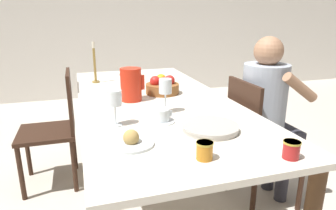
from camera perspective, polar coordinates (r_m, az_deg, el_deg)
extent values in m
plane|color=beige|center=(2.33, -2.43, -17.53)|extent=(20.00, 20.00, 0.00)
cube|color=silver|center=(4.97, -12.07, 16.43)|extent=(10.00, 0.06, 2.60)
cube|color=silver|center=(2.00, -2.71, 0.81)|extent=(0.96, 2.15, 0.03)
cylinder|color=#472D19|center=(3.03, -15.22, -1.81)|extent=(0.07, 0.07, 0.75)
cylinder|color=#472D19|center=(3.16, 0.23, -0.42)|extent=(0.07, 0.07, 0.75)
cylinder|color=#331E14|center=(2.55, 18.63, -9.71)|extent=(0.04, 0.04, 0.42)
cylinder|color=#331E14|center=(2.30, 24.03, -13.42)|extent=(0.04, 0.04, 0.42)
cylinder|color=#331E14|center=(2.37, 11.16, -11.25)|extent=(0.04, 0.04, 0.42)
cylinder|color=#331E14|center=(2.10, 16.03, -15.65)|extent=(0.04, 0.04, 0.42)
cube|color=#331E14|center=(2.22, 17.99, -7.27)|extent=(0.42, 0.42, 0.03)
cube|color=#331E14|center=(2.03, 14.02, -1.90)|extent=(0.03, 0.39, 0.45)
cylinder|color=#331E14|center=(2.46, -26.22, -11.66)|extent=(0.04, 0.04, 0.42)
cylinder|color=#331E14|center=(2.79, -25.13, -8.12)|extent=(0.04, 0.04, 0.42)
cylinder|color=#331E14|center=(2.42, -17.43, -11.10)|extent=(0.04, 0.04, 0.42)
cylinder|color=#331E14|center=(2.76, -17.47, -7.56)|extent=(0.04, 0.04, 0.42)
cube|color=#331E14|center=(2.51, -22.13, -4.86)|extent=(0.42, 0.42, 0.03)
cube|color=#331E14|center=(2.42, -18.13, 0.81)|extent=(0.03, 0.39, 0.45)
cylinder|color=#33333D|center=(2.47, 18.83, -10.22)|extent=(0.09, 0.09, 0.45)
cylinder|color=#33333D|center=(2.36, 21.09, -11.82)|extent=(0.09, 0.09, 0.45)
cube|color=#33333D|center=(2.26, 19.09, -5.26)|extent=(0.30, 0.34, 0.11)
cylinder|color=#9EA8B7|center=(2.13, 17.83, 1.28)|extent=(0.30, 0.30, 0.46)
sphere|color=#A37556|center=(2.07, 18.62, 9.72)|extent=(0.19, 0.19, 0.19)
cylinder|color=#A37556|center=(2.00, 23.86, 3.07)|extent=(0.25, 0.06, 0.20)
cylinder|color=red|center=(1.94, -7.09, 3.90)|extent=(0.14, 0.14, 0.21)
cube|color=red|center=(1.95, -4.85, 4.37)|extent=(0.02, 0.02, 0.10)
cone|color=red|center=(1.92, -8.78, 6.25)|extent=(0.04, 0.04, 0.04)
cylinder|color=white|center=(1.72, -0.51, -1.33)|extent=(0.07, 0.07, 0.00)
cylinder|color=white|center=(1.70, -0.51, 0.49)|extent=(0.01, 0.01, 0.11)
cylinder|color=white|center=(1.67, -0.52, 3.62)|extent=(0.07, 0.07, 0.08)
cylinder|color=white|center=(1.54, -9.89, -3.73)|extent=(0.07, 0.07, 0.00)
cylinder|color=white|center=(1.53, -9.99, -1.87)|extent=(0.01, 0.01, 0.10)
cylinder|color=white|center=(1.50, -10.16, 1.34)|extent=(0.07, 0.07, 0.08)
cylinder|color=orange|center=(1.50, -10.13, 0.71)|extent=(0.06, 0.06, 0.04)
cylinder|color=silver|center=(1.57, -1.20, -3.12)|extent=(0.14, 0.14, 0.01)
cylinder|color=silver|center=(1.55, -1.20, -1.90)|extent=(0.08, 0.08, 0.06)
cube|color=silver|center=(1.57, 0.47, -1.62)|extent=(0.01, 0.01, 0.03)
cylinder|color=#B7B2A8|center=(1.47, 7.99, -4.50)|extent=(0.27, 0.27, 0.02)
cylinder|color=#B7B2A8|center=(1.46, 8.01, -3.96)|extent=(0.28, 0.28, 0.01)
cylinder|color=silver|center=(1.31, -7.00, -7.31)|extent=(0.20, 0.20, 0.01)
sphere|color=tan|center=(1.30, -7.05, -6.15)|extent=(0.07, 0.07, 0.07)
cylinder|color=#A81E1E|center=(1.27, 22.43, -7.89)|extent=(0.07, 0.07, 0.07)
cylinder|color=gold|center=(1.26, 22.59, -6.58)|extent=(0.07, 0.07, 0.01)
cylinder|color=#C67A1E|center=(1.18, 6.98, -8.63)|extent=(0.07, 0.07, 0.07)
cylinder|color=gold|center=(1.16, 7.03, -7.23)|extent=(0.07, 0.07, 0.01)
cylinder|color=brown|center=(2.12, -1.07, 3.13)|extent=(0.23, 0.23, 0.07)
sphere|color=red|center=(2.12, 0.31, 4.72)|extent=(0.07, 0.07, 0.07)
sphere|color=gold|center=(2.15, -1.33, 4.94)|extent=(0.07, 0.07, 0.07)
sphere|color=red|center=(2.09, -2.48, 4.56)|extent=(0.07, 0.07, 0.07)
sphere|color=red|center=(2.05, -0.70, 4.34)|extent=(0.07, 0.07, 0.07)
cylinder|color=olive|center=(2.53, -13.57, 4.33)|extent=(0.06, 0.06, 0.01)
cylinder|color=olive|center=(2.51, -13.79, 7.45)|extent=(0.02, 0.02, 0.27)
cylinder|color=beige|center=(2.49, -14.05, 11.04)|extent=(0.02, 0.02, 0.05)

